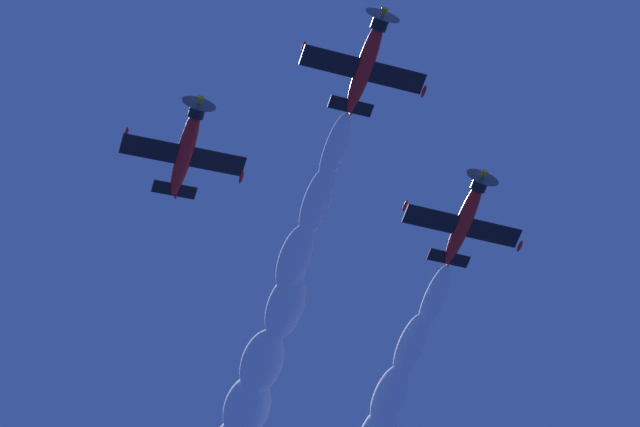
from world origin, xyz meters
TOP-DOWN VIEW (x-y plane):
  - airplane_lead at (1.37, 2.69)m, footprint 8.32×7.51m
  - airplane_left_wingman at (9.32, 12.51)m, footprint 8.36×7.51m
  - airplane_right_wingman at (-9.56, 9.77)m, footprint 8.25×7.50m
  - smoke_trail_lead at (-2.98, 25.80)m, footprint 7.92×30.35m

SIDE VIEW (x-z plane):
  - airplane_left_wingman at x=9.32m, z-range 70.29..72.85m
  - smoke_trail_lead at x=-2.98m, z-range 70.13..73.96m
  - airplane_right_wingman at x=-9.56m, z-range 70.73..73.44m
  - airplane_lead at x=1.37m, z-range 71.09..73.71m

